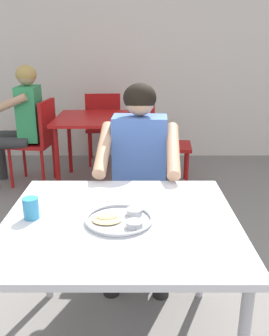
{
  "coord_description": "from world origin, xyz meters",
  "views": [
    {
      "loc": [
        -0.02,
        -1.4,
        1.46
      ],
      "look_at": [
        -0.03,
        0.32,
        0.87
      ],
      "focal_mm": 39.53,
      "sensor_mm": 36.0,
      "label": 1
    }
  ],
  "objects": [
    {
      "name": "chair_foreground",
      "position": [
        0.01,
        1.02,
        0.48
      ],
      "size": [
        0.44,
        0.46,
        0.83
      ],
      "color": "#3F3F44",
      "rests_on": "ground"
    },
    {
      "name": "diner_foreground",
      "position": [
        0.0,
        0.8,
        0.73
      ],
      "size": [
        0.51,
        0.57,
        1.22
      ],
      "color": "black",
      "rests_on": "ground"
    },
    {
      "name": "table_background_red",
      "position": [
        -0.4,
        2.36,
        0.64
      ],
      "size": [
        0.87,
        0.83,
        0.73
      ],
      "color": "#B71414",
      "rests_on": "ground"
    },
    {
      "name": "chair_red_left",
      "position": [
        -1.03,
        2.36,
        0.52
      ],
      "size": [
        0.48,
        0.47,
        0.9
      ],
      "color": "#B51515",
      "rests_on": "ground"
    },
    {
      "name": "thali_tray",
      "position": [
        -0.09,
        0.04,
        0.74
      ],
      "size": [
        0.29,
        0.29,
        0.03
      ],
      "color": "#B7BABF",
      "rests_on": "table_foreground"
    },
    {
      "name": "drinking_cup",
      "position": [
        -0.48,
        0.07,
        0.77
      ],
      "size": [
        0.07,
        0.07,
        0.09
      ],
      "color": "#338CBF",
      "rests_on": "table_foreground"
    },
    {
      "name": "patron_background",
      "position": [
        -1.19,
        2.36,
        0.74
      ],
      "size": [
        0.55,
        0.49,
        1.24
      ],
      "color": "#333333",
      "rests_on": "ground"
    },
    {
      "name": "table_foreground",
      "position": [
        -0.08,
        0.07,
        0.65
      ],
      "size": [
        1.02,
        0.93,
        0.72
      ],
      "color": "silver",
      "rests_on": "ground"
    },
    {
      "name": "chair_red_far",
      "position": [
        -0.4,
        3.01,
        0.52
      ],
      "size": [
        0.45,
        0.43,
        0.89
      ],
      "color": "#AB1212",
      "rests_on": "ground"
    },
    {
      "name": "back_wall",
      "position": [
        0.0,
        3.44,
        1.7
      ],
      "size": [
        12.0,
        0.12,
        3.4
      ],
      "primitive_type": "cube",
      "color": "silver",
      "rests_on": "ground"
    },
    {
      "name": "chair_red_right",
      "position": [
        0.28,
        2.37,
        0.48
      ],
      "size": [
        0.45,
        0.42,
        0.85
      ],
      "color": "#A71414",
      "rests_on": "ground"
    }
  ]
}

